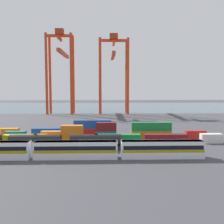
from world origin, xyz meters
TOP-DOWN VIEW (x-y plane):
  - ground_plane at (0.00, 40.00)m, footprint 420.00×420.00m
  - harbour_water at (0.00, 138.54)m, footprint 400.00×110.00m
  - passenger_train at (1.04, -18.87)m, footprint 57.20×3.14m
  - freight_tank_row at (-9.91, -10.80)m, footprint 43.02×2.96m
  - shipping_container_2 at (-14.85, -2.72)m, footprint 12.10×2.44m
  - shipping_container_3 at (-1.66, -2.72)m, footprint 6.04×2.44m
  - shipping_container_4 at (-1.66, -2.72)m, footprint 6.04×2.44m
  - shipping_container_5 at (11.53, -2.72)m, footprint 12.10×2.44m
  - shipping_container_6 at (24.72, -2.72)m, footprint 12.10×2.44m
  - shipping_container_7 at (37.91, -2.72)m, footprint 6.04×2.44m
  - shipping_container_9 at (-19.33, 3.29)m, footprint 6.04×2.44m
  - shipping_container_10 at (-5.65, 3.29)m, footprint 12.10×2.44m
  - shipping_container_11 at (8.03, 3.29)m, footprint 6.04×2.44m
  - shipping_container_12 at (8.03, 3.29)m, footprint 6.04×2.44m
  - shipping_container_13 at (21.71, 3.29)m, footprint 12.10×2.44m
  - shipping_container_14 at (21.71, 3.29)m, footprint 12.10×2.44m
  - shipping_container_15 at (35.38, 3.29)m, footprint 6.04×2.44m
  - shipping_container_19 at (-23.31, 9.31)m, footprint 6.04×2.44m
  - shipping_container_20 at (-9.85, 9.31)m, footprint 12.10×2.44m
  - shipping_container_21 at (3.61, 9.31)m, footprint 12.10×2.44m
  - shipping_container_22 at (3.61, 9.31)m, footprint 12.10×2.44m
  - gantry_crane_west at (-18.60, 88.92)m, footprint 15.76×41.10m
  - gantry_crane_central at (13.07, 88.26)m, footprint 17.73×36.55m

SIDE VIEW (x-z plane):
  - ground_plane at x=0.00m, z-range 0.00..0.00m
  - harbour_water at x=0.00m, z-range 0.00..0.01m
  - shipping_container_2 at x=-14.85m, z-range 0.00..2.60m
  - shipping_container_3 at x=-1.66m, z-range 0.00..2.60m
  - shipping_container_5 at x=11.53m, z-range 0.00..2.60m
  - shipping_container_6 at x=24.72m, z-range 0.00..2.60m
  - shipping_container_7 at x=37.91m, z-range 0.00..2.60m
  - shipping_container_9 at x=-19.33m, z-range 0.00..2.60m
  - shipping_container_10 at x=-5.65m, z-range 0.00..2.60m
  - shipping_container_11 at x=8.03m, z-range 0.00..2.60m
  - shipping_container_13 at x=21.71m, z-range 0.00..2.60m
  - shipping_container_15 at x=35.38m, z-range 0.00..2.60m
  - shipping_container_19 at x=-23.31m, z-range 0.00..2.60m
  - shipping_container_20 at x=-9.85m, z-range 0.00..2.60m
  - shipping_container_21 at x=3.61m, z-range 0.00..2.60m
  - freight_tank_row at x=-9.91m, z-range -0.11..4.31m
  - passenger_train at x=1.04m, z-range 0.19..4.09m
  - shipping_container_4 at x=-1.66m, z-range 2.60..5.20m
  - shipping_container_12 at x=8.03m, z-range 2.60..5.20m
  - shipping_container_14 at x=21.71m, z-range 2.60..5.20m
  - shipping_container_22 at x=3.61m, z-range 2.60..5.20m
  - gantry_crane_central at x=13.07m, z-range 5.36..52.48m
  - gantry_crane_west at x=-18.60m, z-range 5.50..55.20m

